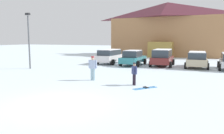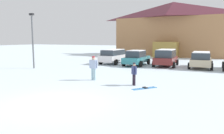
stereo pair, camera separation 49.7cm
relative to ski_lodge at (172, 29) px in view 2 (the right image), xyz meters
name	(u,v)px [view 2 (the right image)]	position (x,y,z in m)	size (l,w,h in m)	color
ground	(55,104)	(0.53, -30.73, -4.54)	(160.00, 160.00, 0.00)	silver
ski_lodge	(172,29)	(0.00, 0.00, 0.00)	(18.54, 9.48, 8.96)	#A47349
parked_white_suv	(113,56)	(-3.85, -15.26, -3.65)	(2.24, 4.34, 1.65)	silver
parked_teal_hatchback	(136,58)	(-0.89, -15.72, -3.72)	(2.11, 4.51, 1.64)	teal
parked_maroon_van	(166,57)	(2.16, -15.16, -3.60)	(2.32, 4.18, 1.77)	maroon
parked_beige_suv	(201,59)	(5.57, -15.24, -3.67)	(2.26, 4.28, 1.60)	tan
skier_teen_in_navy_coat	(134,73)	(2.37, -25.58, -3.75)	(0.40, 0.40, 1.41)	#251C28
skier_adult_in_blue_parka	(93,67)	(-0.75, -25.15, -3.60)	(0.62, 0.29, 1.67)	#96BBC9
pair_of_skis	(145,88)	(3.23, -26.15, -4.52)	(1.21, 1.42, 0.08)	blue
lamp_post	(33,38)	(-9.13, -22.30, -1.57)	(0.44, 0.24, 5.25)	#515459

